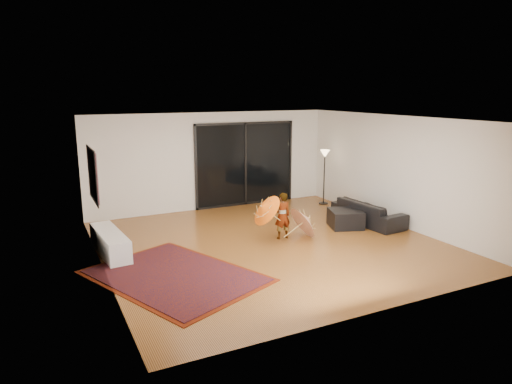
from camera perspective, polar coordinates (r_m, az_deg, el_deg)
floor at (r=10.06m, az=1.82°, el=-6.46°), size 7.00×7.00×0.00m
ceiling at (r=9.53m, az=1.93°, el=9.08°), size 7.00×7.00×0.00m
wall_back at (r=12.85m, az=-5.50°, el=3.88°), size 7.00×0.00×7.00m
wall_front at (r=6.90m, az=15.69°, el=-4.13°), size 7.00×0.00×7.00m
wall_left at (r=8.66m, az=-19.03°, el=-0.99°), size 0.00×7.00×7.00m
wall_right at (r=11.74m, az=17.15°, el=2.55°), size 0.00×7.00×7.00m
sliding_door at (r=13.22m, az=-1.37°, el=3.52°), size 3.06×0.07×2.40m
painting at (r=9.58m, az=-19.73°, el=2.04°), size 0.04×1.28×1.08m
media_console at (r=9.82m, az=-17.79°, el=-6.08°), size 0.58×1.75×0.48m
speaker at (r=9.19m, az=-17.07°, el=-7.91°), size 0.29×0.29×0.30m
persian_rug at (r=8.49m, az=-10.10°, el=-10.27°), size 3.25×3.72×0.02m
sofa at (r=11.83m, az=13.83°, el=-2.45°), size 0.93×2.03×0.58m
ottoman at (r=11.39m, az=11.13°, el=-3.28°), size 0.96×0.96×0.43m
floor_lamp at (r=13.42m, az=8.58°, el=3.79°), size 0.28×0.28×1.60m
child at (r=10.26m, az=3.32°, el=-2.98°), size 0.39×0.27×1.06m
parasol_orange at (r=9.91m, az=0.70°, el=-2.30°), size 0.61×0.76×0.85m
parasol_white at (r=10.45m, az=6.59°, el=-2.92°), size 0.56×0.80×0.91m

